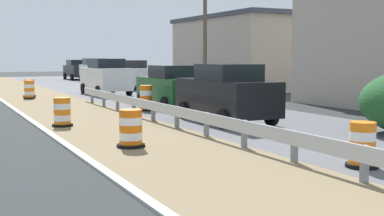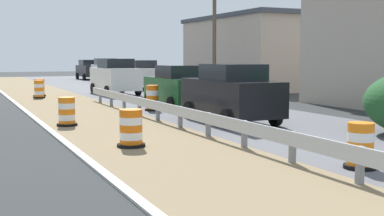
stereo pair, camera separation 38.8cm
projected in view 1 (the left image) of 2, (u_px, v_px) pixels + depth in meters
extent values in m
cube|color=slate|center=(364.00, 164.00, 9.40)|extent=(0.12, 0.12, 0.70)
cube|color=slate|center=(294.00, 147.00, 11.24)|extent=(0.12, 0.12, 0.70)
cube|color=slate|center=(244.00, 134.00, 13.08)|extent=(0.12, 0.12, 0.70)
cube|color=slate|center=(206.00, 124.00, 14.92)|extent=(0.12, 0.12, 0.70)
cube|color=slate|center=(177.00, 117.00, 16.77)|extent=(0.12, 0.12, 0.70)
cube|color=slate|center=(153.00, 111.00, 18.61)|extent=(0.12, 0.12, 0.70)
cube|color=slate|center=(134.00, 106.00, 20.45)|extent=(0.12, 0.12, 0.70)
cube|color=slate|center=(118.00, 102.00, 22.29)|extent=(0.12, 0.12, 0.70)
cube|color=slate|center=(104.00, 98.00, 24.14)|extent=(0.12, 0.12, 0.70)
cube|color=slate|center=(92.00, 96.00, 25.98)|extent=(0.12, 0.12, 0.70)
cylinder|color=orange|center=(362.00, 163.00, 10.74)|extent=(0.54, 0.54, 0.19)
cylinder|color=white|center=(362.00, 154.00, 10.72)|extent=(0.54, 0.54, 0.19)
cylinder|color=orange|center=(362.00, 145.00, 10.70)|extent=(0.54, 0.54, 0.19)
cylinder|color=white|center=(363.00, 136.00, 10.68)|extent=(0.54, 0.54, 0.19)
cylinder|color=orange|center=(363.00, 127.00, 10.66)|extent=(0.54, 0.54, 0.19)
cylinder|color=black|center=(362.00, 166.00, 10.74)|extent=(0.68, 0.68, 0.08)
cylinder|color=orange|center=(131.00, 143.00, 13.15)|extent=(0.59, 0.59, 0.19)
cylinder|color=white|center=(131.00, 136.00, 13.13)|extent=(0.59, 0.59, 0.19)
cylinder|color=orange|center=(131.00, 128.00, 13.11)|extent=(0.59, 0.59, 0.19)
cylinder|color=white|center=(131.00, 121.00, 13.09)|extent=(0.59, 0.59, 0.19)
cylinder|color=orange|center=(131.00, 113.00, 13.07)|extent=(0.59, 0.59, 0.19)
cylinder|color=black|center=(131.00, 146.00, 13.15)|extent=(0.73, 0.73, 0.08)
cylinder|color=orange|center=(63.00, 123.00, 17.06)|extent=(0.55, 0.55, 0.19)
cylinder|color=white|center=(62.00, 118.00, 17.04)|extent=(0.55, 0.55, 0.19)
cylinder|color=orange|center=(62.00, 112.00, 17.02)|extent=(0.55, 0.55, 0.19)
cylinder|color=white|center=(62.00, 106.00, 17.01)|extent=(0.55, 0.55, 0.19)
cylinder|color=orange|center=(62.00, 100.00, 16.99)|extent=(0.55, 0.55, 0.19)
cylinder|color=black|center=(63.00, 125.00, 17.07)|extent=(0.69, 0.69, 0.08)
cylinder|color=orange|center=(146.00, 108.00, 21.98)|extent=(0.53, 0.53, 0.22)
cylinder|color=white|center=(146.00, 103.00, 21.96)|extent=(0.53, 0.53, 0.22)
cylinder|color=orange|center=(146.00, 98.00, 21.94)|extent=(0.53, 0.53, 0.22)
cylinder|color=white|center=(146.00, 93.00, 21.92)|extent=(0.53, 0.53, 0.22)
cylinder|color=orange|center=(146.00, 88.00, 21.90)|extent=(0.53, 0.53, 0.22)
cylinder|color=black|center=(146.00, 110.00, 21.99)|extent=(0.67, 0.67, 0.08)
cylinder|color=orange|center=(30.00, 95.00, 29.70)|extent=(0.58, 0.58, 0.20)
cylinder|color=white|center=(29.00, 92.00, 29.68)|extent=(0.58, 0.58, 0.20)
cylinder|color=orange|center=(29.00, 88.00, 29.66)|extent=(0.58, 0.58, 0.20)
cylinder|color=white|center=(29.00, 85.00, 29.64)|extent=(0.58, 0.58, 0.20)
cylinder|color=orange|center=(29.00, 81.00, 29.62)|extent=(0.58, 0.58, 0.20)
cylinder|color=black|center=(30.00, 96.00, 29.70)|extent=(0.73, 0.73, 0.08)
cylinder|color=orange|center=(29.00, 97.00, 28.31)|extent=(0.52, 0.52, 0.20)
cylinder|color=white|center=(29.00, 93.00, 28.29)|extent=(0.52, 0.52, 0.20)
cylinder|color=orange|center=(29.00, 90.00, 28.27)|extent=(0.52, 0.52, 0.20)
cylinder|color=white|center=(29.00, 86.00, 28.25)|extent=(0.52, 0.52, 0.20)
cylinder|color=orange|center=(29.00, 82.00, 28.23)|extent=(0.52, 0.52, 0.20)
cylinder|color=black|center=(29.00, 98.00, 28.32)|extent=(0.65, 0.65, 0.08)
cube|color=black|center=(225.00, 96.00, 18.17)|extent=(1.89, 4.66, 1.18)
cube|color=black|center=(228.00, 72.00, 17.92)|extent=(1.67, 2.16, 0.56)
cylinder|color=black|center=(184.00, 110.00, 19.22)|extent=(0.23, 0.64, 0.64)
cylinder|color=black|center=(227.00, 108.00, 20.00)|extent=(0.23, 0.64, 0.64)
cylinder|color=black|center=(224.00, 119.00, 16.47)|extent=(0.23, 0.64, 0.64)
cylinder|color=black|center=(271.00, 116.00, 17.25)|extent=(0.23, 0.64, 0.64)
cube|color=silver|center=(132.00, 76.00, 36.88)|extent=(1.94, 4.23, 1.18)
cube|color=black|center=(131.00, 64.00, 36.94)|extent=(1.68, 1.97, 0.56)
cylinder|color=black|center=(152.00, 85.00, 36.16)|extent=(0.24, 0.65, 0.64)
cylinder|color=black|center=(128.00, 86.00, 35.31)|extent=(0.24, 0.65, 0.64)
cylinder|color=black|center=(137.00, 83.00, 38.57)|extent=(0.24, 0.65, 0.64)
cylinder|color=black|center=(114.00, 84.00, 37.73)|extent=(0.24, 0.65, 0.64)
cube|color=#195128|center=(170.00, 89.00, 23.07)|extent=(1.77, 4.09, 1.05)
cube|color=black|center=(172.00, 72.00, 22.85)|extent=(1.57, 1.89, 0.56)
cylinder|color=black|center=(142.00, 100.00, 23.92)|extent=(0.23, 0.64, 0.64)
cylinder|color=black|center=(175.00, 98.00, 24.70)|extent=(0.23, 0.64, 0.64)
cylinder|color=black|center=(165.00, 104.00, 21.55)|extent=(0.23, 0.64, 0.64)
cylinder|color=black|center=(201.00, 103.00, 22.33)|extent=(0.23, 0.64, 0.64)
cube|color=silver|center=(94.00, 72.00, 45.80)|extent=(1.94, 4.19, 1.28)
cube|color=black|center=(94.00, 62.00, 45.86)|extent=(1.69, 1.95, 0.56)
cylinder|color=black|center=(108.00, 79.00, 45.01)|extent=(0.24, 0.65, 0.64)
cylinder|color=black|center=(88.00, 80.00, 44.25)|extent=(0.24, 0.65, 0.64)
cylinder|color=black|center=(101.00, 78.00, 47.48)|extent=(0.24, 0.65, 0.64)
cylinder|color=black|center=(81.00, 79.00, 46.72)|extent=(0.24, 0.65, 0.64)
cube|color=silver|center=(106.00, 79.00, 31.34)|extent=(2.05, 4.59, 1.31)
cube|color=black|center=(106.00, 63.00, 31.09)|extent=(1.78, 2.14, 0.56)
cylinder|color=black|center=(84.00, 88.00, 32.27)|extent=(0.24, 0.65, 0.64)
cylinder|color=black|center=(112.00, 88.00, 33.16)|extent=(0.24, 0.65, 0.64)
cylinder|color=black|center=(98.00, 91.00, 29.65)|extent=(0.24, 0.65, 0.64)
cylinder|color=black|center=(129.00, 90.00, 30.54)|extent=(0.24, 0.65, 0.64)
cube|color=black|center=(77.00, 71.00, 51.74)|extent=(1.82, 4.46, 1.12)
cube|color=black|center=(76.00, 63.00, 51.81)|extent=(1.61, 2.06, 0.56)
cylinder|color=black|center=(90.00, 77.00, 50.90)|extent=(0.23, 0.64, 0.64)
cylinder|color=black|center=(72.00, 77.00, 50.10)|extent=(0.23, 0.64, 0.64)
cylinder|color=black|center=(82.00, 76.00, 53.49)|extent=(0.23, 0.64, 0.64)
cylinder|color=black|center=(65.00, 76.00, 52.69)|extent=(0.23, 0.64, 0.64)
cube|color=#AD9E8E|center=(243.00, 54.00, 37.96)|extent=(6.08, 11.75, 4.99)
cube|color=#3D424C|center=(243.00, 18.00, 37.69)|extent=(6.32, 12.22, 0.30)
cylinder|color=brown|center=(205.00, 26.00, 32.46)|extent=(0.24, 0.24, 8.55)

